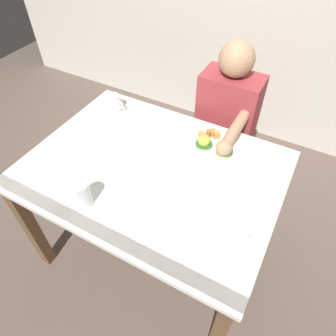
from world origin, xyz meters
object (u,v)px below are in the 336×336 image
(fruit_bowl, at_px, (237,227))
(fork, at_px, (121,155))
(dining_table, at_px, (153,182))
(water_glass_near, at_px, (83,195))
(coffee_mug, at_px, (113,102))
(diner_person, at_px, (225,123))
(eggs_benedict_plate, at_px, (214,147))

(fruit_bowl, bearing_deg, fork, 167.79)
(dining_table, bearing_deg, fork, -179.92)
(dining_table, xyz_separation_m, fruit_bowl, (0.47, -0.14, 0.14))
(water_glass_near, bearing_deg, coffee_mug, 114.91)
(diner_person, bearing_deg, fork, -118.91)
(dining_table, height_order, eggs_benedict_plate, eggs_benedict_plate)
(coffee_mug, relative_size, water_glass_near, 0.93)
(fruit_bowl, distance_m, fork, 0.67)
(eggs_benedict_plate, relative_size, fork, 1.99)
(fork, xyz_separation_m, diner_person, (0.33, 0.60, -0.09))
(eggs_benedict_plate, height_order, coffee_mug, coffee_mug)
(diner_person, bearing_deg, dining_table, -104.10)
(eggs_benedict_plate, bearing_deg, fork, -147.79)
(dining_table, relative_size, fruit_bowl, 10.00)
(eggs_benedict_plate, bearing_deg, dining_table, -130.73)
(diner_person, bearing_deg, eggs_benedict_plate, -79.80)
(eggs_benedict_plate, height_order, diner_person, diner_person)
(eggs_benedict_plate, xyz_separation_m, fork, (-0.40, -0.25, -0.02))
(dining_table, xyz_separation_m, eggs_benedict_plate, (0.21, 0.25, 0.13))
(fork, relative_size, diner_person, 0.12)
(eggs_benedict_plate, relative_size, coffee_mug, 2.43)
(fruit_bowl, height_order, water_glass_near, water_glass_near)
(eggs_benedict_plate, xyz_separation_m, coffee_mug, (-0.65, 0.05, 0.03))
(fork, distance_m, water_glass_near, 0.32)
(fork, bearing_deg, dining_table, 0.08)
(eggs_benedict_plate, relative_size, diner_person, 0.24)
(coffee_mug, bearing_deg, fruit_bowl, -25.99)
(eggs_benedict_plate, xyz_separation_m, diner_person, (-0.06, 0.35, -0.11))
(fork, relative_size, water_glass_near, 1.13)
(dining_table, height_order, water_glass_near, water_glass_near)
(water_glass_near, bearing_deg, eggs_benedict_plate, 57.53)
(fork, bearing_deg, water_glass_near, -83.60)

